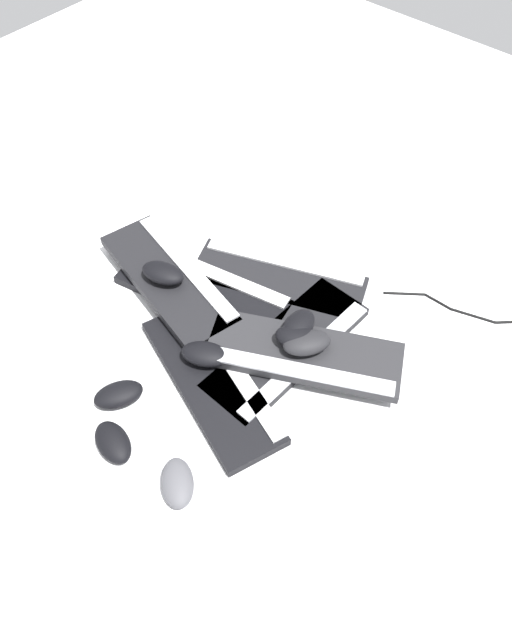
{
  "coord_description": "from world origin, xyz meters",
  "views": [
    {
      "loc": [
        -0.64,
        0.66,
        1.21
      ],
      "look_at": [
        -0.04,
        -0.04,
        0.03
      ],
      "focal_mm": 35.0,
      "sensor_mm": 36.0,
      "label": 1
    }
  ],
  "objects": [
    {
      "name": "ground_plane",
      "position": [
        0.0,
        0.0,
        0.0
      ],
      "size": [
        3.2,
        3.2,
        0.0
      ],
      "primitive_type": "plane",
      "color": "white"
    },
    {
      "name": "keyboard_0",
      "position": [
        0.13,
        -0.03,
        0.01
      ],
      "size": [
        0.46,
        0.24,
        0.03
      ],
      "color": "black",
      "rests_on": "ground"
    },
    {
      "name": "keyboard_1",
      "position": [
        -0.07,
        0.15,
        0.01
      ],
      "size": [
        0.46,
        0.29,
        0.03
      ],
      "color": "black",
      "rests_on": "ground"
    },
    {
      "name": "keyboard_2",
      "position": [
        -0.14,
        -0.03,
        0.01
      ],
      "size": [
        0.17,
        0.45,
        0.03
      ],
      "color": "black",
      "rests_on": "ground"
    },
    {
      "name": "keyboard_3",
      "position": [
        0.01,
        -0.18,
        0.01
      ],
      "size": [
        0.46,
        0.3,
        0.03
      ],
      "color": "black",
      "rests_on": "ground"
    },
    {
      "name": "keyboard_4",
      "position": [
        -0.19,
        -0.02,
        0.04
      ],
      "size": [
        0.46,
        0.34,
        0.03
      ],
      "color": "#232326",
      "rests_on": "keyboard_2"
    },
    {
      "name": "keyboard_5",
      "position": [
        0.21,
        0.02,
        0.04
      ],
      "size": [
        0.46,
        0.25,
        0.03
      ],
      "color": "black",
      "rests_on": "keyboard_0"
    },
    {
      "name": "mouse_0",
      "position": [
        -0.02,
        0.4,
        0.02
      ],
      "size": [
        0.12,
        0.09,
        0.04
      ],
      "primitive_type": "ellipsoid",
      "rotation": [
        0.0,
        0.0,
        6.02
      ],
      "color": "black",
      "rests_on": "ground"
    },
    {
      "name": "mouse_1",
      "position": [
        -0.17,
        -0.03,
        0.08
      ],
      "size": [
        0.13,
        0.1,
        0.04
      ],
      "primitive_type": "ellipsoid",
      "rotation": [
        0.0,
        0.0,
        0.42
      ],
      "color": "black",
      "rests_on": "keyboard_4"
    },
    {
      "name": "mouse_2",
      "position": [
        0.06,
        0.32,
        0.02
      ],
      "size": [
        0.11,
        0.13,
        0.04
      ],
      "primitive_type": "ellipsoid",
      "rotation": [
        0.0,
        0.0,
        4.21
      ],
      "color": "black",
      "rests_on": "ground"
    },
    {
      "name": "mouse_3",
      "position": [
        -0.02,
        0.13,
        0.05
      ],
      "size": [
        0.13,
        0.11,
        0.04
      ],
      "primitive_type": "ellipsoid",
      "rotation": [
        0.0,
        0.0,
        0.5
      ],
      "color": "black",
      "rests_on": "keyboard_1"
    },
    {
      "name": "mouse_4",
      "position": [
        -0.19,
        -0.03,
        0.08
      ],
      "size": [
        0.12,
        0.13,
        0.04
      ],
      "primitive_type": "ellipsoid",
      "rotation": [
        0.0,
        0.0,
        0.95
      ],
      "color": "black",
      "rests_on": "keyboard_4"
    },
    {
      "name": "mouse_5",
      "position": [
        -0.18,
        0.38,
        0.02
      ],
      "size": [
        0.13,
        0.12,
        0.04
      ],
      "primitive_type": "ellipsoid",
      "rotation": [
        0.0,
        0.0,
        2.46
      ],
      "color": "#4C4C51",
      "rests_on": "ground"
    },
    {
      "name": "mouse_6",
      "position": [
        0.21,
        0.03,
        0.08
      ],
      "size": [
        0.12,
        0.1,
        0.04
      ],
      "primitive_type": "ellipsoid",
      "rotation": [
        0.0,
        0.0,
        0.3
      ],
      "color": "black",
      "rests_on": "keyboard_5"
    },
    {
      "name": "mouse_7",
      "position": [
        -0.15,
        -0.05,
        0.08
      ],
      "size": [
        0.09,
        0.12,
        0.04
      ],
      "primitive_type": "ellipsoid",
      "rotation": [
        0.0,
        0.0,
        1.76
      ],
      "color": "black",
      "rests_on": "keyboard_4"
    },
    {
      "name": "cable_0",
      "position": [
        -0.45,
        -0.52,
        0.0
      ],
      "size": [
        0.37,
        0.47,
        0.01
      ],
      "color": "black",
      "rests_on": "ground"
    }
  ]
}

